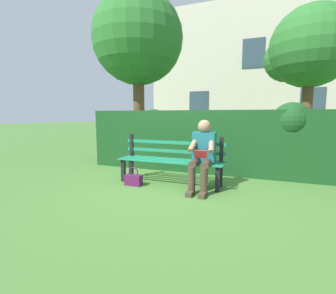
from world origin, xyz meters
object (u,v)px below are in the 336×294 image
at_px(park_bench, 171,160).
at_px(person_seated, 203,153).
at_px(tree, 136,42).
at_px(tree_far, 307,50).
at_px(handbag, 133,179).

bearing_deg(park_bench, person_seated, 165.57).
bearing_deg(tree, tree_far, -162.70).
xyz_separation_m(person_seated, tree, (2.62, -2.59, 2.71)).
xyz_separation_m(park_bench, tree_far, (-2.62, -3.87, 2.62)).
bearing_deg(tree, handbag, 116.77).
bearing_deg(tree_far, handbag, 52.97).
xyz_separation_m(person_seated, tree_far, (-2.00, -4.03, 2.42)).
distance_m(park_bench, handbag, 0.76).
distance_m(person_seated, tree, 4.58).
bearing_deg(park_bench, tree, -50.62).
height_order(person_seated, tree, tree).
height_order(person_seated, tree_far, tree_far).
relative_size(person_seated, handbag, 3.53).
distance_m(handbag, tree_far, 6.07).
relative_size(park_bench, handbag, 5.82).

